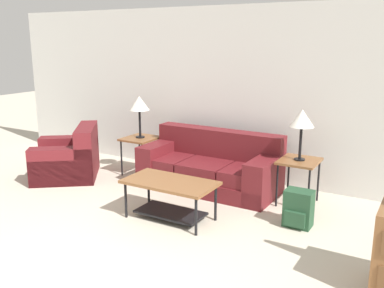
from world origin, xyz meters
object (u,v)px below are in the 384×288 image
object	(u,v)px
couch	(210,168)
coffee_table	(170,191)
backpack	(298,209)
table_lamp_left	(139,104)
armchair	(69,159)
side_table_left	(140,141)
side_table_right	(299,165)
table_lamp_right	(302,119)

from	to	relation	value
couch	coffee_table	xyz separation A→B (m)	(0.11, -1.23, 0.06)
backpack	table_lamp_left	bearing A→B (deg)	165.97
armchair	side_table_left	distance (m)	1.15
coffee_table	side_table_right	bearing A→B (deg)	47.22
couch	table_lamp_left	bearing A→B (deg)	178.46
couch	side_table_left	bearing A→B (deg)	178.46
coffee_table	couch	bearing A→B (deg)	95.04
table_lamp_right	table_lamp_left	bearing A→B (deg)	180.00
table_lamp_right	backpack	size ratio (longest dim) A/B	1.52
table_lamp_right	backpack	distance (m)	1.17
couch	backpack	bearing A→B (deg)	-23.77
table_lamp_left	backpack	distance (m)	3.00
side_table_left	backpack	distance (m)	2.88
armchair	coffee_table	xyz separation A→B (m)	(2.27, -0.57, 0.07)
coffee_table	side_table_left	xyz separation A→B (m)	(-1.39, 1.26, 0.18)
coffee_table	table_lamp_left	world-z (taller)	table_lamp_left
coffee_table	backpack	bearing A→B (deg)	22.36
armchair	backpack	xyz separation A→B (m)	(3.65, 0.00, -0.07)
side_table_right	armchair	bearing A→B (deg)	-168.58
side_table_left	side_table_right	bearing A→B (deg)	0.00
table_lamp_left	couch	bearing A→B (deg)	-1.54
armchair	side_table_right	distance (m)	3.51
side_table_right	table_lamp_left	distance (m)	2.62
side_table_left	side_table_right	xyz separation A→B (m)	(2.56, 0.00, 0.00)
side_table_left	table_lamp_left	size ratio (longest dim) A/B	0.90
side_table_left	backpack	xyz separation A→B (m)	(2.77, -0.69, -0.32)
couch	armchair	bearing A→B (deg)	-163.01
couch	armchair	size ratio (longest dim) A/B	1.46
table_lamp_right	couch	bearing A→B (deg)	-178.46
armchair	side_table_right	xyz separation A→B (m)	(3.44, 0.69, 0.25)
couch	side_table_right	xyz separation A→B (m)	(1.28, 0.03, 0.24)
table_lamp_left	armchair	bearing A→B (deg)	-141.74
couch	table_lamp_left	world-z (taller)	table_lamp_left
table_lamp_right	backpack	xyz separation A→B (m)	(0.22, -0.69, -0.92)
coffee_table	side_table_left	size ratio (longest dim) A/B	1.85
armchair	backpack	bearing A→B (deg)	0.02
table_lamp_left	side_table_right	bearing A→B (deg)	-0.00
side_table_right	backpack	size ratio (longest dim) A/B	1.37
side_table_right	backpack	bearing A→B (deg)	-72.58
coffee_table	armchair	bearing A→B (deg)	165.91
armchair	table_lamp_left	distance (m)	1.40
side_table_left	armchair	bearing A→B (deg)	-141.74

